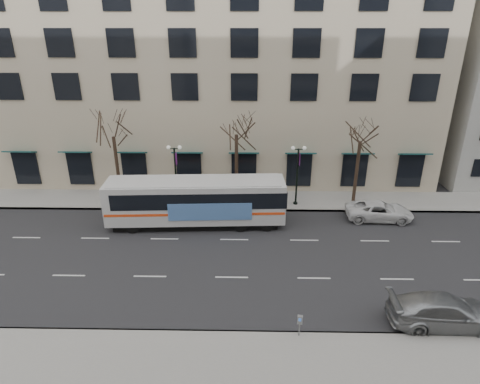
{
  "coord_description": "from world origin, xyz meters",
  "views": [
    {
      "loc": [
        0.89,
        -22.7,
        14.29
      ],
      "look_at": [
        0.43,
        1.59,
        4.0
      ],
      "focal_mm": 30.0,
      "sensor_mm": 36.0,
      "label": 1
    }
  ],
  "objects_px": {
    "lamp_post_left": "(176,172)",
    "white_pickup": "(379,211)",
    "tree_far_left": "(112,125)",
    "tree_far_right": "(362,130)",
    "city_bus": "(197,201)",
    "pay_station": "(300,321)",
    "tree_far_mid": "(236,123)",
    "silver_car": "(445,311)",
    "lamp_post_right": "(297,173)"
  },
  "relations": [
    {
      "from": "lamp_post_left",
      "to": "silver_car",
      "type": "xyz_separation_m",
      "value": [
        15.94,
        -14.4,
        -2.13
      ]
    },
    {
      "from": "pay_station",
      "to": "silver_car",
      "type": "bearing_deg",
      "value": 19.66
    },
    {
      "from": "city_bus",
      "to": "pay_station",
      "type": "xyz_separation_m",
      "value": [
        6.33,
        -11.98,
        -0.96
      ]
    },
    {
      "from": "tree_far_left",
      "to": "tree_far_right",
      "type": "relative_size",
      "value": 1.03
    },
    {
      "from": "lamp_post_right",
      "to": "silver_car",
      "type": "xyz_separation_m",
      "value": [
        5.94,
        -14.4,
        -2.13
      ]
    },
    {
      "from": "lamp_post_right",
      "to": "city_bus",
      "type": "bearing_deg",
      "value": -155.84
    },
    {
      "from": "silver_car",
      "to": "white_pickup",
      "type": "xyz_separation_m",
      "value": [
        0.31,
        11.96,
        -0.1
      ]
    },
    {
      "from": "lamp_post_left",
      "to": "pay_station",
      "type": "relative_size",
      "value": 4.4
    },
    {
      "from": "silver_car",
      "to": "white_pickup",
      "type": "height_order",
      "value": "silver_car"
    },
    {
      "from": "silver_car",
      "to": "white_pickup",
      "type": "bearing_deg",
      "value": -0.35
    },
    {
      "from": "tree_far_right",
      "to": "silver_car",
      "type": "distance_m",
      "value": 16.04
    },
    {
      "from": "tree_far_mid",
      "to": "city_bus",
      "type": "xyz_separation_m",
      "value": [
        -2.84,
        -4.12,
        -4.94
      ]
    },
    {
      "from": "silver_car",
      "to": "tree_far_right",
      "type": "bearing_deg",
      "value": 4.74
    },
    {
      "from": "city_bus",
      "to": "pay_station",
      "type": "height_order",
      "value": "city_bus"
    },
    {
      "from": "tree_far_left",
      "to": "tree_far_mid",
      "type": "xyz_separation_m",
      "value": [
        10.0,
        0.0,
        0.21
      ]
    },
    {
      "from": "lamp_post_left",
      "to": "silver_car",
      "type": "bearing_deg",
      "value": -42.1
    },
    {
      "from": "tree_far_right",
      "to": "silver_car",
      "type": "relative_size",
      "value": 1.44
    },
    {
      "from": "tree_far_right",
      "to": "lamp_post_left",
      "type": "xyz_separation_m",
      "value": [
        -14.99,
        -0.6,
        -3.48
      ]
    },
    {
      "from": "tree_far_right",
      "to": "city_bus",
      "type": "relative_size",
      "value": 0.6
    },
    {
      "from": "tree_far_left",
      "to": "tree_far_right",
      "type": "bearing_deg",
      "value": 0.0
    },
    {
      "from": "tree_far_right",
      "to": "white_pickup",
      "type": "height_order",
      "value": "tree_far_right"
    },
    {
      "from": "tree_far_mid",
      "to": "white_pickup",
      "type": "height_order",
      "value": "tree_far_mid"
    },
    {
      "from": "tree_far_right",
      "to": "silver_car",
      "type": "xyz_separation_m",
      "value": [
        0.95,
        -15.0,
        -5.61
      ]
    },
    {
      "from": "tree_far_left",
      "to": "silver_car",
      "type": "xyz_separation_m",
      "value": [
        20.95,
        -15.0,
        -5.88
      ]
    },
    {
      "from": "lamp_post_left",
      "to": "lamp_post_right",
      "type": "bearing_deg",
      "value": 0.0
    },
    {
      "from": "white_pickup",
      "to": "tree_far_mid",
      "type": "bearing_deg",
      "value": 77.28
    },
    {
      "from": "tree_far_left",
      "to": "silver_car",
      "type": "bearing_deg",
      "value": -35.61
    },
    {
      "from": "city_bus",
      "to": "white_pickup",
      "type": "bearing_deg",
      "value": 1.5
    },
    {
      "from": "tree_far_mid",
      "to": "pay_station",
      "type": "height_order",
      "value": "tree_far_mid"
    },
    {
      "from": "tree_far_mid",
      "to": "silver_car",
      "type": "distance_m",
      "value": 19.54
    },
    {
      "from": "tree_far_mid",
      "to": "lamp_post_left",
      "type": "bearing_deg",
      "value": -173.15
    },
    {
      "from": "white_pickup",
      "to": "lamp_post_right",
      "type": "bearing_deg",
      "value": 71.07
    },
    {
      "from": "lamp_post_right",
      "to": "silver_car",
      "type": "height_order",
      "value": "lamp_post_right"
    },
    {
      "from": "lamp_post_left",
      "to": "lamp_post_right",
      "type": "height_order",
      "value": "same"
    },
    {
      "from": "tree_far_right",
      "to": "lamp_post_left",
      "type": "height_order",
      "value": "tree_far_right"
    },
    {
      "from": "tree_far_mid",
      "to": "tree_far_right",
      "type": "relative_size",
      "value": 1.06
    },
    {
      "from": "tree_far_left",
      "to": "white_pickup",
      "type": "height_order",
      "value": "tree_far_left"
    },
    {
      "from": "lamp_post_right",
      "to": "silver_car",
      "type": "relative_size",
      "value": 0.93
    },
    {
      "from": "tree_far_left",
      "to": "lamp_post_right",
      "type": "height_order",
      "value": "tree_far_left"
    },
    {
      "from": "city_bus",
      "to": "silver_car",
      "type": "height_order",
      "value": "city_bus"
    },
    {
      "from": "tree_far_left",
      "to": "lamp_post_left",
      "type": "relative_size",
      "value": 1.6
    },
    {
      "from": "lamp_post_right",
      "to": "pay_station",
      "type": "xyz_separation_m",
      "value": [
        -1.52,
        -15.5,
        -1.94
      ]
    },
    {
      "from": "lamp_post_left",
      "to": "pay_station",
      "type": "bearing_deg",
      "value": -61.32
    },
    {
      "from": "tree_far_left",
      "to": "tree_far_right",
      "type": "distance_m",
      "value": 20.0
    },
    {
      "from": "tree_far_left",
      "to": "city_bus",
      "type": "height_order",
      "value": "tree_far_left"
    },
    {
      "from": "lamp_post_left",
      "to": "white_pickup",
      "type": "bearing_deg",
      "value": -8.53
    },
    {
      "from": "tree_far_right",
      "to": "pay_station",
      "type": "distance_m",
      "value": 18.19
    },
    {
      "from": "tree_far_right",
      "to": "lamp_post_right",
      "type": "bearing_deg",
      "value": -173.15
    },
    {
      "from": "tree_far_mid",
      "to": "lamp_post_right",
      "type": "distance_m",
      "value": 6.41
    },
    {
      "from": "tree_far_mid",
      "to": "lamp_post_right",
      "type": "xyz_separation_m",
      "value": [
        5.01,
        -0.6,
        -3.96
      ]
    }
  ]
}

